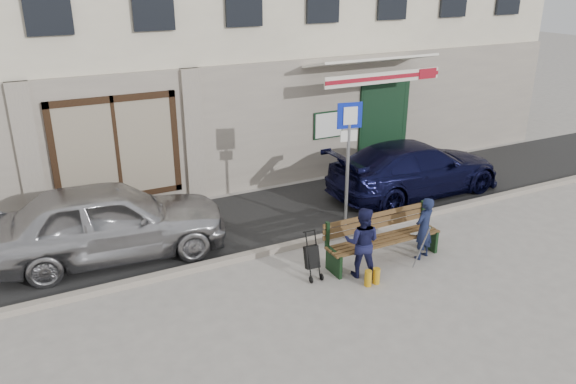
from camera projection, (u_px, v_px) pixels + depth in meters
ground at (355, 275)px, 10.42m from camera, size 80.00×80.00×0.00m
asphalt_lane at (281, 215)px, 12.98m from camera, size 60.00×3.20×0.01m
curb at (315, 240)px, 11.64m from camera, size 60.00×0.18×0.12m
car_silver at (109, 221)px, 10.84m from camera, size 4.63×2.24×1.53m
car_navy at (415, 168)px, 13.99m from camera, size 4.66×1.96×1.34m
parking_sign at (348, 147)px, 11.44m from camera, size 0.52×0.13×2.83m
bench at (381, 239)px, 10.77m from camera, size 2.40×1.17×0.98m
man at (424, 228)px, 10.83m from camera, size 0.53×0.43×1.26m
woman at (362, 242)px, 10.18m from camera, size 0.83×0.81×1.35m
stroller at (312, 258)px, 10.20m from camera, size 0.27×0.38×0.90m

